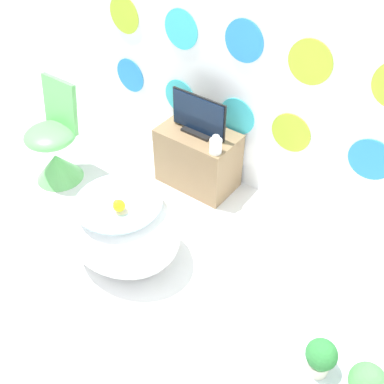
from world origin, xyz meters
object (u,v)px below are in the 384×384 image
vase (216,145)px  potted_plant_left (321,357)px  bathtub (122,229)px  chair (55,150)px  potted_plant_right (367,383)px  tv (198,117)px

vase → potted_plant_left: bearing=-39.3°
bathtub → chair: bearing=163.3°
bathtub → potted_plant_right: size_ratio=3.84×
potted_plant_left → vase: bearing=140.7°
chair → potted_plant_left: (2.44, -0.53, 0.29)m
tv → vase: size_ratio=3.32×
tv → vase: bearing=-27.4°
tv → potted_plant_right: bearing=-34.1°
chair → vase: chair is taller
vase → potted_plant_right: (1.45, -1.02, 0.02)m
chair → potted_plant_left: size_ratio=4.09×
bathtub → potted_plant_left: size_ratio=4.03×
tv → vase: (0.24, -0.12, -0.08)m
potted_plant_left → tv: bearing=142.4°
tv → bathtub: bearing=-85.9°
bathtub → chair: 1.05m
potted_plant_left → potted_plant_right: 0.20m
potted_plant_right → potted_plant_left: bearing=-179.3°
vase → potted_plant_right: potted_plant_right is taller
bathtub → potted_plant_right: potted_plant_right is taller
bathtub → tv: bearing=94.1°
tv → potted_plant_right: 2.05m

